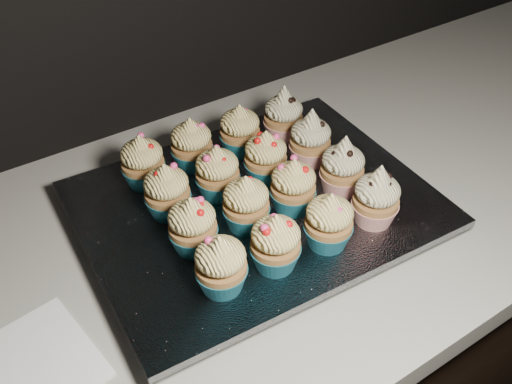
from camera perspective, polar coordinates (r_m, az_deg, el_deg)
worktop at (r=0.83m, az=-3.51°, el=-4.43°), size 2.44×0.64×0.04m
napkin at (r=0.71m, az=-21.84°, el=-16.06°), size 0.16×0.16×0.00m
baking_tray at (r=0.82m, az=0.00°, el=-2.07°), size 0.46×0.36×0.02m
foil_lining at (r=0.81m, az=0.00°, el=-1.19°), size 0.50×0.40×0.01m
cupcake_0 at (r=0.67m, az=-3.53°, el=-7.28°), size 0.06×0.06×0.08m
cupcake_1 at (r=0.69m, az=1.97°, el=-5.13°), size 0.06×0.06×0.08m
cupcake_2 at (r=0.72m, az=7.30°, el=-2.96°), size 0.06×0.06×0.08m
cupcake_3 at (r=0.77m, az=11.93°, el=-0.58°), size 0.06×0.06×0.10m
cupcake_4 at (r=0.72m, az=-6.36°, el=-3.37°), size 0.06×0.06×0.08m
cupcake_5 at (r=0.74m, az=-1.00°, el=-1.18°), size 0.06×0.06×0.08m
cupcake_6 at (r=0.77m, az=3.74°, el=0.56°), size 0.06×0.06×0.08m
cupcake_7 at (r=0.81m, az=8.64°, el=2.42°), size 0.06×0.06×0.10m
cupcake_8 at (r=0.77m, az=-8.88°, el=0.04°), size 0.06×0.06×0.08m
cupcake_9 at (r=0.80m, az=-3.88°, el=1.92°), size 0.06×0.06×0.08m
cupcake_10 at (r=0.82m, az=0.97°, el=3.45°), size 0.06×0.06×0.08m
cupcake_11 at (r=0.86m, az=5.45°, el=5.23°), size 0.06×0.06×0.10m
cupcake_12 at (r=0.83m, az=-11.26°, el=2.94°), size 0.06×0.06×0.08m
cupcake_13 at (r=0.85m, az=-6.46°, el=4.73°), size 0.06×0.06×0.08m
cupcake_14 at (r=0.88m, az=-1.62°, el=6.15°), size 0.06×0.06×0.08m
cupcake_15 at (r=0.91m, az=2.75°, el=7.63°), size 0.06×0.06×0.10m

